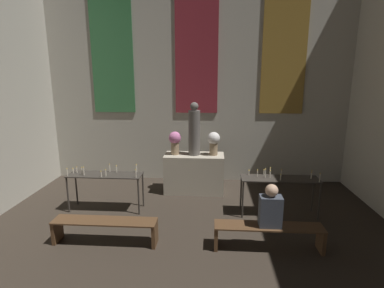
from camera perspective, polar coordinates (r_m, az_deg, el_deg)
name	(u,v)px	position (r m, az deg, el deg)	size (l,w,h in m)	color
wall_back	(197,71)	(8.14, 0.89, 13.72)	(8.21, 0.16, 5.91)	#B2AD9E
altar	(194,173)	(7.54, 0.42, -5.56)	(1.46, 0.67, 0.96)	#ADA38E
statue	(194,131)	(7.27, 0.43, 2.54)	(0.28, 0.28, 1.29)	#5B5651
flower_vase_left	(175,141)	(7.36, -3.27, 0.59)	(0.31, 0.31, 0.57)	#937A5B
flower_vase_right	(214,141)	(7.31, 4.15, 0.48)	(0.31, 0.31, 0.57)	#937A5B
candle_rack_left	(105,178)	(6.73, -16.22, -6.27)	(1.58, 0.47, 1.00)	#332D28
candle_rack_right	(280,182)	(6.49, 16.35, -7.01)	(1.58, 0.47, 1.01)	#332D28
pew_back_left	(105,226)	(5.60, -16.23, -14.84)	(1.80, 0.36, 0.43)	#4C331E
pew_back_right	(268,232)	(5.37, 14.32, -15.94)	(1.80, 0.36, 0.43)	#4C331E
person_seated	(271,208)	(5.18, 14.74, -11.67)	(0.36, 0.24, 0.73)	#383D47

